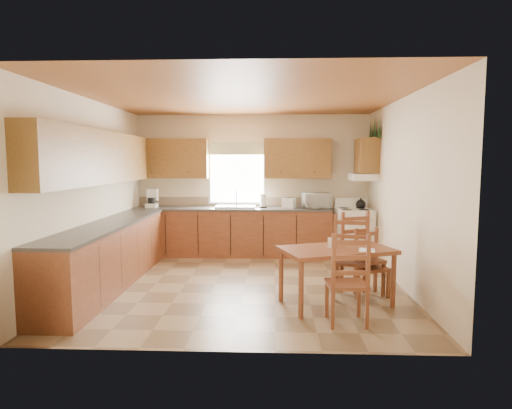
{
  "coord_description": "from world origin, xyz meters",
  "views": [
    {
      "loc": [
        0.41,
        -6.12,
        1.8
      ],
      "look_at": [
        0.15,
        0.3,
        1.15
      ],
      "focal_mm": 30.0,
      "sensor_mm": 36.0,
      "label": 1
    }
  ],
  "objects_px": {
    "microwave": "(316,201)",
    "chair_near_right": "(352,256)",
    "stove": "(353,235)",
    "chair_far_left": "(372,264)",
    "chair_near_left": "(347,278)",
    "chair_far_right": "(363,254)",
    "dining_table": "(336,276)"
  },
  "relations": [
    {
      "from": "dining_table",
      "to": "chair_near_right",
      "type": "relative_size",
      "value": 1.21
    },
    {
      "from": "stove",
      "to": "chair_near_right",
      "type": "distance_m",
      "value": 2.25
    },
    {
      "from": "chair_far_left",
      "to": "microwave",
      "type": "bearing_deg",
      "value": 80.76
    },
    {
      "from": "microwave",
      "to": "dining_table",
      "type": "relative_size",
      "value": 0.35
    },
    {
      "from": "chair_near_left",
      "to": "chair_far_right",
      "type": "distance_m",
      "value": 1.12
    },
    {
      "from": "stove",
      "to": "chair_near_left",
      "type": "height_order",
      "value": "chair_near_left"
    },
    {
      "from": "chair_near_left",
      "to": "chair_far_right",
      "type": "bearing_deg",
      "value": -113.56
    },
    {
      "from": "chair_near_right",
      "to": "chair_far_left",
      "type": "distance_m",
      "value": 0.3
    },
    {
      "from": "chair_near_left",
      "to": "chair_near_right",
      "type": "xyz_separation_m",
      "value": [
        0.22,
        0.92,
        0.04
      ]
    },
    {
      "from": "chair_near_right",
      "to": "chair_far_right",
      "type": "bearing_deg",
      "value": -129.02
    },
    {
      "from": "dining_table",
      "to": "chair_near_right",
      "type": "xyz_separation_m",
      "value": [
        0.25,
        0.3,
        0.2
      ]
    },
    {
      "from": "chair_near_right",
      "to": "chair_far_right",
      "type": "relative_size",
      "value": 1.01
    },
    {
      "from": "chair_near_right",
      "to": "chair_near_left",
      "type": "bearing_deg",
      "value": 91.33
    },
    {
      "from": "stove",
      "to": "microwave",
      "type": "relative_size",
      "value": 1.93
    },
    {
      "from": "chair_far_left",
      "to": "chair_far_right",
      "type": "xyz_separation_m",
      "value": [
        -0.11,
        0.07,
        0.11
      ]
    },
    {
      "from": "stove",
      "to": "chair_far_left",
      "type": "distance_m",
      "value": 2.16
    },
    {
      "from": "stove",
      "to": "chair_near_right",
      "type": "height_order",
      "value": "chair_near_right"
    },
    {
      "from": "stove",
      "to": "chair_near_right",
      "type": "bearing_deg",
      "value": -106.07
    },
    {
      "from": "chair_near_left",
      "to": "chair_far_right",
      "type": "xyz_separation_m",
      "value": [
        0.39,
        1.05,
        0.04
      ]
    },
    {
      "from": "chair_near_left",
      "to": "chair_far_left",
      "type": "relative_size",
      "value": 1.15
    },
    {
      "from": "microwave",
      "to": "chair_near_right",
      "type": "bearing_deg",
      "value": -94.24
    },
    {
      "from": "chair_near_left",
      "to": "chair_far_right",
      "type": "height_order",
      "value": "chair_far_right"
    },
    {
      "from": "dining_table",
      "to": "chair_near_left",
      "type": "xyz_separation_m",
      "value": [
        0.03,
        -0.62,
        0.15
      ]
    },
    {
      "from": "stove",
      "to": "dining_table",
      "type": "relative_size",
      "value": 0.68
    },
    {
      "from": "stove",
      "to": "microwave",
      "type": "height_order",
      "value": "microwave"
    },
    {
      "from": "chair_near_left",
      "to": "dining_table",
      "type": "bearing_deg",
      "value": -90.71
    },
    {
      "from": "chair_far_left",
      "to": "chair_near_left",
      "type": "bearing_deg",
      "value": -138.21
    },
    {
      "from": "dining_table",
      "to": "chair_far_right",
      "type": "relative_size",
      "value": 1.22
    },
    {
      "from": "chair_far_left",
      "to": "chair_far_right",
      "type": "bearing_deg",
      "value": 125.42
    },
    {
      "from": "chair_near_left",
      "to": "microwave",
      "type": "bearing_deg",
      "value": -93.05
    },
    {
      "from": "stove",
      "to": "chair_far_right",
      "type": "xyz_separation_m",
      "value": [
        -0.26,
        -2.08,
        0.09
      ]
    },
    {
      "from": "stove",
      "to": "chair_near_left",
      "type": "relative_size",
      "value": 0.9
    }
  ]
}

